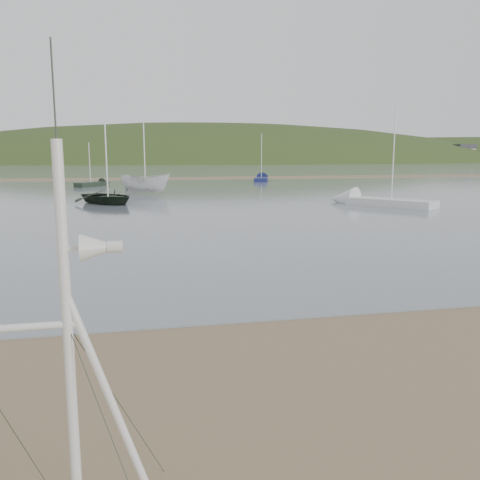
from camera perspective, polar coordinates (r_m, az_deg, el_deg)
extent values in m
plane|color=brown|center=(7.38, -21.35, -20.52)|extent=(560.00, 560.00, 0.00)
cube|color=slate|center=(138.36, -12.69, 7.90)|extent=(560.00, 256.00, 0.04)
cube|color=brown|center=(76.40, -13.06, 6.71)|extent=(560.00, 7.00, 0.07)
ellipsoid|color=#263917|center=(245.74, -2.92, 3.62)|extent=(400.00, 180.00, 80.00)
ellipsoid|color=#263917|center=(300.92, 24.52, 5.13)|extent=(300.00, 135.00, 56.00)
cube|color=beige|center=(205.70, -22.78, 8.99)|extent=(8.40, 6.30, 8.00)
cube|color=beige|center=(202.62, -15.45, 9.39)|extent=(8.40, 6.30, 8.00)
cube|color=beige|center=(202.85, -8.00, 9.64)|extent=(8.40, 6.30, 8.00)
cube|color=beige|center=(206.38, -0.68, 9.73)|extent=(8.40, 6.30, 8.00)
cube|color=beige|center=(213.04, 6.29, 9.67)|extent=(8.40, 6.30, 8.00)
cube|color=beige|center=(222.57, 12.75, 9.49)|extent=(8.40, 6.30, 8.00)
cube|color=beige|center=(234.60, 18.60, 9.22)|extent=(8.40, 6.30, 8.00)
cube|color=beige|center=(248.77, 23.83, 8.90)|extent=(8.40, 6.30, 8.00)
cylinder|color=silver|center=(4.84, -18.63, -12.11)|extent=(0.09, 0.09, 3.75)
cylinder|color=silver|center=(5.08, -13.50, -18.92)|extent=(0.87, 0.07, 2.46)
cylinder|color=silver|center=(4.84, -24.96, -8.99)|extent=(1.22, 0.07, 0.07)
cylinder|color=#2D382D|center=(4.54, -20.20, 15.36)|extent=(0.01, 0.01, 0.84)
cone|color=silver|center=(4.56, -15.99, -0.80)|extent=(0.24, 0.24, 0.24)
cylinder|color=silver|center=(4.55, -13.87, -0.73)|extent=(0.13, 0.10, 0.10)
cube|color=silver|center=(4.57, -18.10, -0.87)|extent=(0.19, 0.04, 0.04)
imported|color=black|center=(38.23, -14.73, 7.60)|extent=(3.37, 2.96, 4.89)
imported|color=silver|center=(46.94, -10.64, 8.07)|extent=(2.56, 2.54, 4.89)
cube|color=black|center=(59.40, -16.42, 6.01)|extent=(3.45, 3.86, 0.50)
cone|color=black|center=(61.27, -14.81, 6.18)|extent=(1.85, 1.86, 1.26)
cylinder|color=silver|center=(59.31, -16.54, 8.34)|extent=(0.08, 0.08, 4.33)
cube|color=#161C4E|center=(68.52, 2.41, 6.82)|extent=(3.15, 5.50, 0.50)
cone|color=#161C4E|center=(71.86, 2.54, 6.95)|extent=(2.14, 2.25, 1.68)
cylinder|color=silver|center=(68.44, 2.43, 9.44)|extent=(0.08, 0.08, 5.77)
cube|color=silver|center=(37.03, 16.61, 4.05)|extent=(5.14, 6.02, 0.50)
cone|color=silver|center=(38.82, 11.43, 4.50)|extent=(2.81, 2.85, 1.94)
cylinder|color=silver|center=(36.88, 16.88, 9.59)|extent=(0.08, 0.08, 6.65)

